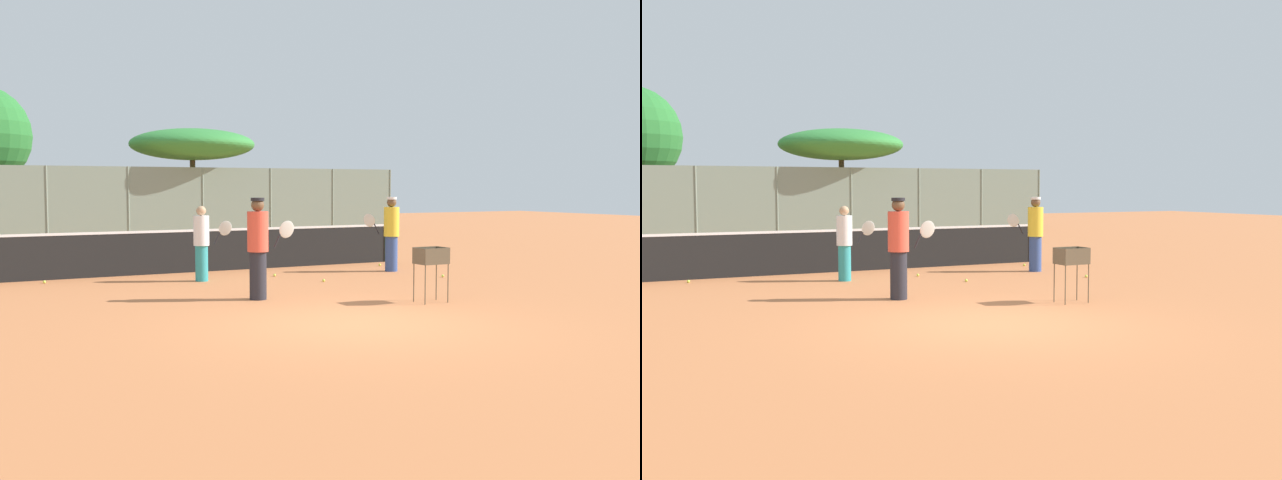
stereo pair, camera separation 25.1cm
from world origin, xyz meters
The scene contains 13 objects.
ground_plane centered at (0.00, 0.00, 0.00)m, with size 80.00×80.00×0.00m, color #C67242.
tennis_net centered at (0.00, 7.93, 0.56)m, with size 11.38×0.10×1.07m.
back_fence centered at (0.00, 21.88, 1.49)m, with size 29.61×0.08×2.97m.
tree_1 centered at (4.99, 23.49, 4.05)m, with size 5.73×5.73×4.78m.
player_white_outfit centered at (4.45, 5.85, 0.97)m, with size 0.86×0.58×1.87m.
player_red_cap centered at (-0.41, 6.15, 0.87)m, with size 0.87×0.45×1.70m.
player_yellow_shirt centered at (-0.34, 3.03, 1.00)m, with size 0.96×0.40×1.92m.
ball_cart centered at (2.33, 1.23, 0.78)m, with size 0.56×0.41×1.01m.
tennis_ball_1 centered at (1.96, 4.76, 0.03)m, with size 0.07×0.07×0.07m, color #D1E54C.
tennis_ball_2 centered at (4.85, 7.01, 0.03)m, with size 0.07×0.07×0.07m, color #D1E54C.
tennis_ball_3 centered at (1.40, 6.18, 0.03)m, with size 0.07×0.07×0.07m, color #D1E54C.
tennis_ball_4 centered at (4.84, 4.22, 0.03)m, with size 0.07×0.07×0.07m, color #D1E54C.
tennis_ball_5 centered at (-3.63, 7.37, 0.03)m, with size 0.07×0.07×0.07m, color #D1E54C.
Camera 1 is at (-5.79, -9.95, 2.14)m, focal length 42.00 mm.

